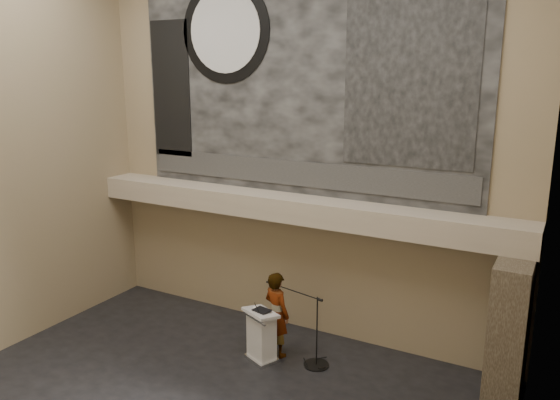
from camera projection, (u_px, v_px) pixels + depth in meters
The scene contains 17 objects.
wall_back at pixel (298, 146), 11.86m from camera, with size 10.00×0.02×8.50m, color #8D7C59.
wall_right at pixel (532, 217), 6.10m from camera, with size 0.02×8.00×8.50m, color #8D7C59.
soffit at pixel (289, 207), 11.82m from camera, with size 10.00×0.80×0.50m, color tan.
sprinkler_left at pixel (227, 211), 12.60m from camera, with size 0.04×0.04×0.06m, color #B2893D.
sprinkler_right at pixel (371, 233), 10.95m from camera, with size 0.04×0.04×0.06m, color #B2893D.
banner at pixel (298, 77), 11.50m from camera, with size 8.00×0.05×5.00m, color black.
banner_text_strip at pixel (296, 173), 11.94m from camera, with size 7.76×0.02×0.55m, color #2E2E2E.
banner_clock_rim at pixel (225, 31), 12.08m from camera, with size 2.30×2.30×0.02m, color black.
banner_clock_face at pixel (224, 31), 12.06m from camera, with size 1.84×1.84×0.02m, color silver.
banner_building_print at pixel (410, 73), 10.31m from camera, with size 2.60×0.02×3.60m, color black.
banner_brick_print at pixel (171, 89), 13.13m from camera, with size 1.10×0.02×3.20m, color black.
stone_pier at pixel (509, 332), 9.62m from camera, with size 0.60×1.40×2.70m, color #3D3226.
lectern at pixel (261, 336), 11.17m from camera, with size 0.84×0.74×1.13m.
binder at pixel (262, 311), 11.02m from camera, with size 0.33×0.26×0.04m, color black.
papers at pixel (254, 310), 11.09m from camera, with size 0.20×0.27×0.01m, color white.
speaker_person at pixel (277, 314), 11.34m from camera, with size 0.67×0.44×1.82m, color white.
mic_stand at pixel (314, 354), 11.07m from camera, with size 1.59×0.56×1.49m.
Camera 1 is at (5.37, -6.53, 5.85)m, focal length 35.00 mm.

